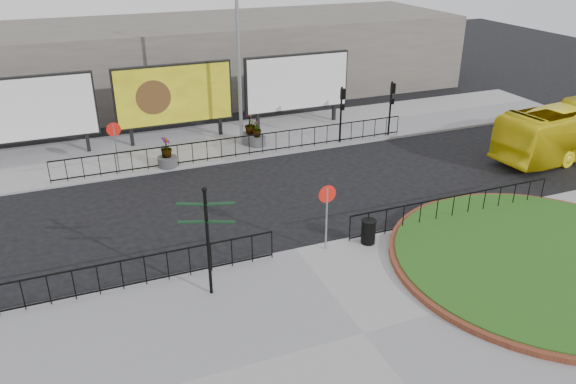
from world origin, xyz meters
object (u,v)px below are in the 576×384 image
planter_a (167,156)px  planter_c (257,137)px  planter_b (250,133)px  billboard_mid (174,95)px  fingerpost_sign (207,231)px  lamp_post (239,55)px  litter_bin (368,231)px

planter_a → planter_c: (4.94, 1.17, -0.06)m
planter_a → planter_b: size_ratio=0.91×
billboard_mid → planter_a: billboard_mid is taller
fingerpost_sign → planter_a: 11.05m
lamp_post → fingerpost_sign: (-4.99, -12.50, -2.51)m
fingerpost_sign → planter_b: size_ratio=2.27×
billboard_mid → planter_c: bearing=-33.0°
billboard_mid → planter_b: bearing=-29.4°
fingerpost_sign → planter_b: (5.48, 12.50, -1.61)m
lamp_post → planter_b: size_ratio=5.76×
lamp_post → fingerpost_sign: bearing=-111.8°
planter_b → planter_c: (0.20, -0.43, -0.11)m
billboard_mid → planter_a: size_ratio=4.24×
planter_a → planter_b: (4.74, 1.60, 0.05)m
litter_bin → planter_a: (-5.34, 10.00, 0.08)m
litter_bin → planter_c: planter_c is taller
lamp_post → planter_a: size_ratio=6.31×
lamp_post → planter_c: (0.69, -0.43, -4.23)m
billboard_mid → litter_bin: billboard_mid is taller
litter_bin → planter_c: 11.18m
lamp_post → planter_b: lamp_post is taller
planter_b → planter_a: bearing=-161.4°
billboard_mid → planter_c: billboard_mid is taller
billboard_mid → planter_c: 4.84m
billboard_mid → planter_b: billboard_mid is taller
planter_b → fingerpost_sign: bearing=-113.7°
lamp_post → litter_bin: 12.40m
fingerpost_sign → planter_c: (5.68, 12.07, -1.72)m
billboard_mid → lamp_post: size_ratio=0.67×
fingerpost_sign → planter_a: size_ratio=2.49×
planter_c → lamp_post: bearing=148.0°
planter_b → billboard_mid: bearing=150.6°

